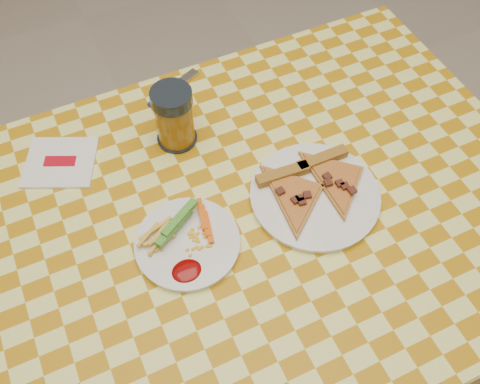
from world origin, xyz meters
The scene contains 9 objects.
ground centered at (0.00, 0.00, 0.00)m, with size 8.00×8.00×0.00m, color beige.
table centered at (0.00, 0.00, 0.68)m, with size 1.28×0.88×0.76m.
plate_left centered at (-0.11, -0.01, 0.76)m, with size 0.20×0.20×0.01m, color white.
plate_right centered at (0.17, -0.02, 0.76)m, with size 0.25×0.25×0.01m, color white.
fries_veggies centered at (-0.11, 0.00, 0.78)m, with size 0.17×0.16×0.04m.
pizza_slices centered at (0.17, 0.00, 0.78)m, with size 0.24×0.22×0.02m.
drink_glass centered at (-0.03, 0.24, 0.82)m, with size 0.09×0.09×0.14m.
napkin centered at (-0.28, 0.28, 0.76)m, with size 0.18×0.18×0.01m.
fork centered at (0.02, 0.39, 0.76)m, with size 0.15×0.08×0.01m.
Camera 1 is at (-0.22, -0.50, 1.65)m, focal length 40.00 mm.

